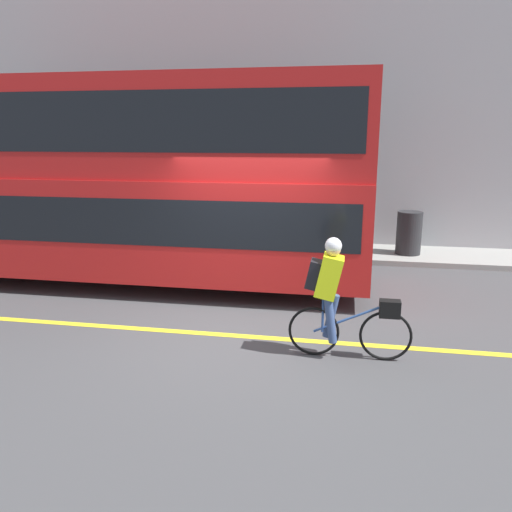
{
  "coord_description": "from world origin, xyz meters",
  "views": [
    {
      "loc": [
        1.52,
        -6.77,
        2.85
      ],
      "look_at": [
        0.17,
        0.68,
        1.0
      ],
      "focal_mm": 35.0,
      "sensor_mm": 36.0,
      "label": 1
    }
  ],
  "objects": [
    {
      "name": "ground_plane",
      "position": [
        0.0,
        0.0,
        0.0
      ],
      "size": [
        80.0,
        80.0,
        0.0
      ],
      "primitive_type": "plane",
      "color": "#424244"
    },
    {
      "name": "road_center_line",
      "position": [
        0.0,
        -0.17,
        0.0
      ],
      "size": [
        50.0,
        0.14,
        0.01
      ],
      "primitive_type": "cube",
      "color": "yellow",
      "rests_on": "ground_plane"
    },
    {
      "name": "trash_bin",
      "position": [
        2.99,
        5.07,
        0.62
      ],
      "size": [
        0.57,
        0.57,
        1.0
      ],
      "color": "#262628",
      "rests_on": "sidewalk_curb"
    },
    {
      "name": "bus",
      "position": [
        -2.55,
        2.24,
        2.12
      ],
      "size": [
        9.02,
        2.54,
        3.83
      ],
      "color": "black",
      "rests_on": "ground_plane"
    },
    {
      "name": "building_facade",
      "position": [
        0.0,
        6.18,
        3.63
      ],
      "size": [
        60.0,
        0.3,
        7.26
      ],
      "color": "#9E9EA3",
      "rests_on": "ground_plane"
    },
    {
      "name": "sidewalk_curb",
      "position": [
        0.0,
        5.16,
        0.06
      ],
      "size": [
        60.0,
        1.75,
        0.12
      ],
      "color": "gray",
      "rests_on": "ground_plane"
    },
    {
      "name": "cyclist_on_bike",
      "position": [
        1.46,
        -0.61,
        0.86
      ],
      "size": [
        1.59,
        0.32,
        1.6
      ],
      "color": "black",
      "rests_on": "ground_plane"
    }
  ]
}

